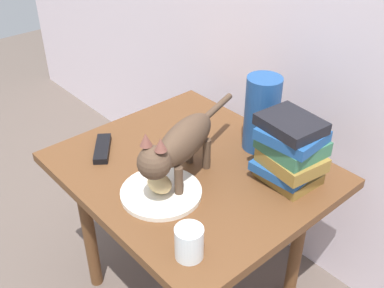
{
  "coord_description": "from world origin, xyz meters",
  "views": [
    {
      "loc": [
        0.86,
        -0.75,
        1.39
      ],
      "look_at": [
        0.0,
        0.0,
        0.64
      ],
      "focal_mm": 43.07,
      "sensor_mm": 36.0,
      "label": 1
    }
  ],
  "objects_px": {
    "bread_roll": "(159,183)",
    "candle_jar": "(189,244)",
    "plate": "(161,192)",
    "book_stack": "(290,151)",
    "green_vase": "(262,114)",
    "tv_remote": "(102,149)",
    "side_table": "(192,184)",
    "cat": "(179,145)"
  },
  "relations": [
    {
      "from": "book_stack",
      "to": "candle_jar",
      "type": "distance_m",
      "value": 0.41
    },
    {
      "from": "plate",
      "to": "cat",
      "type": "bearing_deg",
      "value": 94.61
    },
    {
      "from": "tv_remote",
      "to": "cat",
      "type": "bearing_deg",
      "value": 53.03
    },
    {
      "from": "plate",
      "to": "book_stack",
      "type": "bearing_deg",
      "value": 58.73
    },
    {
      "from": "side_table",
      "to": "cat",
      "type": "relative_size",
      "value": 1.69
    },
    {
      "from": "cat",
      "to": "green_vase",
      "type": "xyz_separation_m",
      "value": [
        0.02,
        0.32,
        -0.01
      ]
    },
    {
      "from": "plate",
      "to": "bread_roll",
      "type": "height_order",
      "value": "bread_roll"
    },
    {
      "from": "green_vase",
      "to": "tv_remote",
      "type": "height_order",
      "value": "green_vase"
    },
    {
      "from": "side_table",
      "to": "tv_remote",
      "type": "bearing_deg",
      "value": -146.93
    },
    {
      "from": "cat",
      "to": "tv_remote",
      "type": "distance_m",
      "value": 0.32
    },
    {
      "from": "bread_roll",
      "to": "green_vase",
      "type": "height_order",
      "value": "green_vase"
    },
    {
      "from": "book_stack",
      "to": "tv_remote",
      "type": "bearing_deg",
      "value": -146.48
    },
    {
      "from": "side_table",
      "to": "bread_roll",
      "type": "distance_m",
      "value": 0.2
    },
    {
      "from": "bread_roll",
      "to": "book_stack",
      "type": "distance_m",
      "value": 0.38
    },
    {
      "from": "candle_jar",
      "to": "tv_remote",
      "type": "distance_m",
      "value": 0.53
    },
    {
      "from": "candle_jar",
      "to": "plate",
      "type": "bearing_deg",
      "value": 158.0
    },
    {
      "from": "bread_roll",
      "to": "plate",
      "type": "bearing_deg",
      "value": 43.27
    },
    {
      "from": "bread_roll",
      "to": "cat",
      "type": "relative_size",
      "value": 0.17
    },
    {
      "from": "book_stack",
      "to": "green_vase",
      "type": "relative_size",
      "value": 0.85
    },
    {
      "from": "green_vase",
      "to": "bread_roll",
      "type": "bearing_deg",
      "value": -92.86
    },
    {
      "from": "cat",
      "to": "green_vase",
      "type": "bearing_deg",
      "value": 85.83
    },
    {
      "from": "bread_roll",
      "to": "book_stack",
      "type": "bearing_deg",
      "value": 58.58
    },
    {
      "from": "plate",
      "to": "bread_roll",
      "type": "bearing_deg",
      "value": -136.73
    },
    {
      "from": "green_vase",
      "to": "book_stack",
      "type": "bearing_deg",
      "value": -23.19
    },
    {
      "from": "bread_roll",
      "to": "tv_remote",
      "type": "bearing_deg",
      "value": -179.09
    },
    {
      "from": "side_table",
      "to": "cat",
      "type": "distance_m",
      "value": 0.22
    },
    {
      "from": "bread_roll",
      "to": "cat",
      "type": "bearing_deg",
      "value": 92.55
    },
    {
      "from": "plate",
      "to": "cat",
      "type": "distance_m",
      "value": 0.15
    },
    {
      "from": "green_vase",
      "to": "candle_jar",
      "type": "height_order",
      "value": "green_vase"
    },
    {
      "from": "bread_roll",
      "to": "candle_jar",
      "type": "height_order",
      "value": "candle_jar"
    },
    {
      "from": "plate",
      "to": "cat",
      "type": "xyz_separation_m",
      "value": [
        -0.01,
        0.07,
        0.13
      ]
    },
    {
      "from": "bread_roll",
      "to": "candle_jar",
      "type": "relative_size",
      "value": 0.94
    },
    {
      "from": "plate",
      "to": "candle_jar",
      "type": "relative_size",
      "value": 2.7
    },
    {
      "from": "candle_jar",
      "to": "cat",
      "type": "bearing_deg",
      "value": 144.39
    },
    {
      "from": "book_stack",
      "to": "tv_remote",
      "type": "xyz_separation_m",
      "value": [
        -0.49,
        -0.32,
        -0.09
      ]
    },
    {
      "from": "side_table",
      "to": "plate",
      "type": "distance_m",
      "value": 0.18
    },
    {
      "from": "side_table",
      "to": "plate",
      "type": "relative_size",
      "value": 3.39
    },
    {
      "from": "side_table",
      "to": "candle_jar",
      "type": "bearing_deg",
      "value": -42.38
    },
    {
      "from": "bread_roll",
      "to": "cat",
      "type": "height_order",
      "value": "cat"
    },
    {
      "from": "bread_roll",
      "to": "green_vase",
      "type": "relative_size",
      "value": 0.33
    },
    {
      "from": "book_stack",
      "to": "green_vase",
      "type": "xyz_separation_m",
      "value": [
        -0.17,
        0.07,
        0.02
      ]
    },
    {
      "from": "green_vase",
      "to": "tv_remote",
      "type": "xyz_separation_m",
      "value": [
        -0.31,
        -0.4,
        -0.11
      ]
    }
  ]
}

